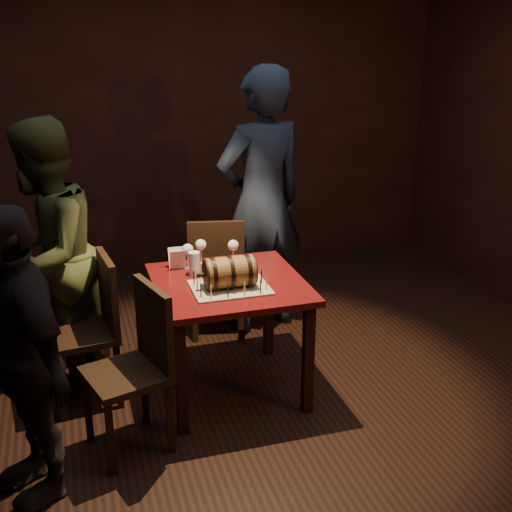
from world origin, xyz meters
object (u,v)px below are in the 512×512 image
at_px(chair_left_front, 139,359).
at_px(wine_glass_left, 188,250).
at_px(person_back, 261,203).
at_px(barrel_cake, 230,272).
at_px(pub_table, 229,298).
at_px(person_left_front, 23,357).
at_px(chair_left_rear, 94,322).
at_px(wine_glass_right, 233,246).
at_px(chair_back, 216,271).
at_px(person_left_rear, 47,257).
at_px(pint_of_ale, 194,264).
at_px(wine_glass_mid, 201,246).

bearing_deg(chair_left_front, wine_glass_left, 59.07).
bearing_deg(person_back, barrel_cake, 47.59).
height_order(pub_table, person_left_front, person_left_front).
height_order(pub_table, chair_left_rear, chair_left_rear).
distance_m(chair_left_rear, chair_left_front, 0.58).
bearing_deg(wine_glass_right, pub_table, -110.17).
distance_m(chair_back, person_left_rear, 1.24).
relative_size(barrel_cake, wine_glass_right, 2.15).
distance_m(pint_of_ale, person_left_front, 1.27).
xyz_separation_m(wine_glass_left, chair_left_rear, (-0.62, -0.15, -0.35)).
xyz_separation_m(wine_glass_right, pint_of_ale, (-0.28, -0.13, -0.05)).
height_order(chair_back, person_left_rear, person_left_rear).
distance_m(chair_back, person_back, 0.60).
distance_m(pub_table, person_back, 1.02).
relative_size(wine_glass_mid, chair_left_rear, 0.17).
xyz_separation_m(pub_table, chair_back, (0.10, 0.76, -0.12)).
bearing_deg(person_left_front, barrel_cake, 91.30).
xyz_separation_m(barrel_cake, person_left_front, (-1.14, -0.51, -0.11)).
bearing_deg(chair_left_rear, wine_glass_left, 13.63).
xyz_separation_m(wine_glass_left, person_left_rear, (-0.86, 0.15, -0.01)).
xyz_separation_m(wine_glass_right, person_left_rear, (-1.15, 0.16, -0.01)).
bearing_deg(pub_table, person_back, 60.83).
xyz_separation_m(wine_glass_mid, person_left_rear, (-0.96, 0.09, -0.01)).
bearing_deg(person_left_front, wine_glass_left, 110.59).
bearing_deg(chair_back, chair_left_front, -121.44).
relative_size(chair_left_rear, chair_left_front, 1.00).
distance_m(pint_of_ale, person_back, 0.95).
bearing_deg(person_back, wine_glass_right, 41.48).
bearing_deg(wine_glass_mid, barrel_cake, -81.78).
height_order(pint_of_ale, person_left_rear, person_left_rear).
relative_size(barrel_cake, wine_glass_left, 2.15).
relative_size(wine_glass_right, person_left_front, 0.11).
bearing_deg(wine_glass_mid, person_left_rear, 174.78).
xyz_separation_m(wine_glass_left, chair_back, (0.29, 0.46, -0.35)).
relative_size(barrel_cake, chair_back, 0.37).
relative_size(pub_table, wine_glass_right, 5.59).
relative_size(pub_table, chair_back, 0.97).
bearing_deg(wine_glass_left, pub_table, -57.32).
bearing_deg(person_left_front, pub_table, 95.37).
bearing_deg(pint_of_ale, person_left_front, -141.41).
height_order(chair_left_rear, chair_left_front, same).
bearing_deg(barrel_cake, person_back, 62.71).
bearing_deg(barrel_cake, pub_table, 78.50).
bearing_deg(wine_glass_right, person_left_front, -144.26).
bearing_deg(person_left_rear, chair_back, 130.00).
distance_m(pub_table, chair_back, 0.78).
relative_size(wine_glass_left, person_left_rear, 0.09).
relative_size(pub_table, pint_of_ale, 6.00).
xyz_separation_m(chair_left_front, person_left_rear, (-0.44, 0.85, 0.34)).
height_order(wine_glass_right, chair_left_rear, chair_left_rear).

